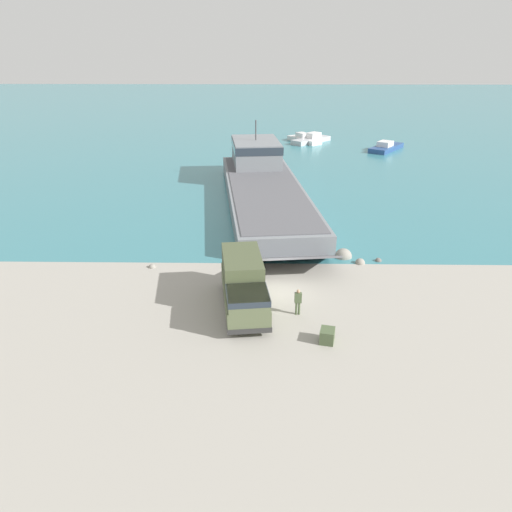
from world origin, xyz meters
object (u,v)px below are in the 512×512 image
(landing_craft, at_px, (262,181))
(cargo_crate, at_px, (327,336))
(military_truck, at_px, (244,285))
(moored_boat_b, at_px, (304,139))
(moored_boat_a, at_px, (386,147))
(moored_boat_c, at_px, (311,139))
(soldier_on_ramp, at_px, (298,300))

(landing_craft, height_order, cargo_crate, landing_craft)
(military_truck, xyz_separation_m, moored_boat_b, (8.04, 58.64, -1.12))
(landing_craft, bearing_deg, moored_boat_b, 71.33)
(military_truck, xyz_separation_m, moored_boat_a, (20.73, 51.90, -1.14))
(moored_boat_a, height_order, cargo_crate, moored_boat_a)
(moored_boat_b, xyz_separation_m, cargo_crate, (-3.07, -62.68, -0.11))
(moored_boat_c, relative_size, cargo_crate, 7.55)
(military_truck, xyz_separation_m, cargo_crate, (4.97, -4.03, -1.23))
(moored_boat_a, bearing_deg, moored_boat_b, -172.89)
(military_truck, relative_size, cargo_crate, 8.03)
(soldier_on_ramp, distance_m, moored_boat_b, 59.71)
(soldier_on_ramp, distance_m, cargo_crate, 3.54)
(moored_boat_a, distance_m, moored_boat_c, 13.09)
(moored_boat_b, distance_m, cargo_crate, 62.75)
(moored_boat_a, bearing_deg, military_truck, -76.67)
(moored_boat_a, relative_size, cargo_crate, 8.34)
(military_truck, height_order, cargo_crate, military_truck)
(moored_boat_a, relative_size, moored_boat_c, 1.11)
(moored_boat_b, bearing_deg, military_truck, 48.52)
(soldier_on_ramp, distance_m, moored_boat_c, 59.51)
(landing_craft, height_order, military_truck, landing_craft)
(moored_boat_c, distance_m, cargo_crate, 62.52)
(moored_boat_a, height_order, moored_boat_c, moored_boat_c)
(landing_craft, relative_size, soldier_on_ramp, 19.93)
(military_truck, distance_m, moored_boat_b, 59.20)
(moored_boat_b, relative_size, moored_boat_c, 0.97)
(military_truck, bearing_deg, moored_boat_c, 163.65)
(military_truck, bearing_deg, cargo_crate, 43.68)
(landing_craft, relative_size, military_truck, 4.49)
(moored_boat_c, bearing_deg, soldier_on_ramp, 128.69)
(moored_boat_b, xyz_separation_m, moored_boat_c, (1.28, -0.31, 0.03))
(soldier_on_ramp, distance_m, moored_boat_a, 55.54)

